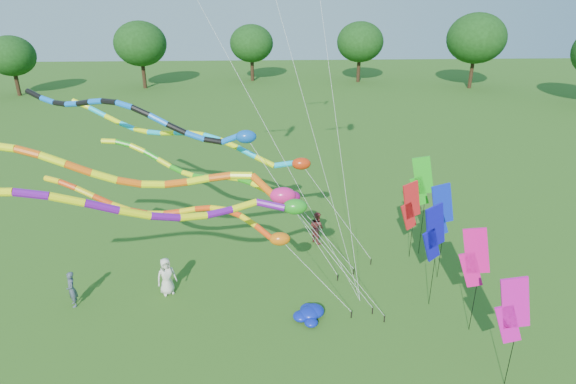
{
  "coord_description": "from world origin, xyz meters",
  "views": [
    {
      "loc": [
        -1.29,
        -12.32,
        12.12
      ],
      "look_at": [
        -0.42,
        5.03,
        4.8
      ],
      "focal_mm": 30.0,
      "sensor_mm": 36.0,
      "label": 1
    }
  ],
  "objects_px": {
    "tube_kite_red": "(194,216)",
    "person_b": "(72,289)",
    "blue_nylon_heap": "(304,315)",
    "tube_kite_orange": "(166,177)",
    "person_c": "(317,227)",
    "person_a": "(166,276)"
  },
  "relations": [
    {
      "from": "tube_kite_red",
      "to": "person_b",
      "type": "relative_size",
      "value": 7.69
    },
    {
      "from": "tube_kite_red",
      "to": "blue_nylon_heap",
      "type": "distance_m",
      "value": 5.88
    },
    {
      "from": "tube_kite_orange",
      "to": "blue_nylon_heap",
      "type": "relative_size",
      "value": 10.66
    },
    {
      "from": "tube_kite_red",
      "to": "person_c",
      "type": "xyz_separation_m",
      "value": [
        5.46,
        4.52,
        -2.95
      ]
    },
    {
      "from": "tube_kite_orange",
      "to": "person_c",
      "type": "xyz_separation_m",
      "value": [
        6.18,
        5.5,
        -5.0
      ]
    },
    {
      "from": "tube_kite_red",
      "to": "tube_kite_orange",
      "type": "relative_size",
      "value": 0.8
    },
    {
      "from": "blue_nylon_heap",
      "to": "person_c",
      "type": "distance_m",
      "value": 6.44
    },
    {
      "from": "person_b",
      "to": "blue_nylon_heap",
      "type": "bearing_deg",
      "value": 53.03
    },
    {
      "from": "person_a",
      "to": "person_c",
      "type": "xyz_separation_m",
      "value": [
        6.89,
        4.25,
        -0.0
      ]
    },
    {
      "from": "tube_kite_orange",
      "to": "person_a",
      "type": "relative_size",
      "value": 8.88
    },
    {
      "from": "tube_kite_red",
      "to": "person_b",
      "type": "height_order",
      "value": "tube_kite_red"
    },
    {
      "from": "tube_kite_red",
      "to": "person_b",
      "type": "xyz_separation_m",
      "value": [
        -5.16,
        -0.42,
        -3.01
      ]
    },
    {
      "from": "tube_kite_orange",
      "to": "person_c",
      "type": "bearing_deg",
      "value": 46.53
    },
    {
      "from": "blue_nylon_heap",
      "to": "person_a",
      "type": "relative_size",
      "value": 0.83
    },
    {
      "from": "tube_kite_red",
      "to": "tube_kite_orange",
      "type": "xyz_separation_m",
      "value": [
        -0.72,
        -0.98,
        2.05
      ]
    },
    {
      "from": "person_b",
      "to": "person_c",
      "type": "height_order",
      "value": "person_c"
    },
    {
      "from": "person_b",
      "to": "tube_kite_red",
      "type": "bearing_deg",
      "value": 65.88
    },
    {
      "from": "blue_nylon_heap",
      "to": "person_b",
      "type": "distance_m",
      "value": 9.57
    },
    {
      "from": "person_a",
      "to": "person_c",
      "type": "bearing_deg",
      "value": 3.51
    },
    {
      "from": "tube_kite_orange",
      "to": "blue_nylon_heap",
      "type": "distance_m",
      "value": 7.6
    },
    {
      "from": "tube_kite_orange",
      "to": "person_b",
      "type": "bearing_deg",
      "value": 177.69
    },
    {
      "from": "tube_kite_orange",
      "to": "person_b",
      "type": "relative_size",
      "value": 9.6
    }
  ]
}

